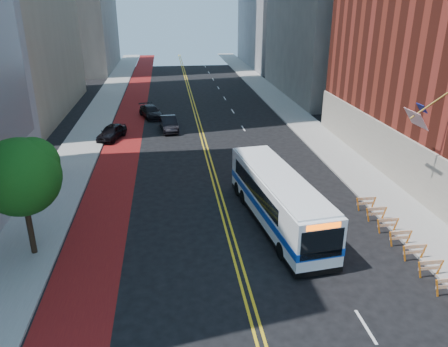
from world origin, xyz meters
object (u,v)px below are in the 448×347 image
Objects in this scene: street_tree at (21,174)px; car_b at (169,124)px; transit_bus at (277,198)px; car_a at (112,132)px; car_c at (151,112)px.

street_tree reaches higher than car_b.
transit_bus is 23.47m from car_a.
car_b reaches higher than car_a.
car_a is at bearing 84.89° from street_tree.
car_b is (7.79, 24.17, -4.13)m from street_tree.
transit_bus is 29.58m from car_c.
transit_bus reaches higher than car_a.
car_c is at bearing 79.28° from street_tree.
street_tree reaches higher than car_a.
street_tree is 14.87m from transit_bus.
car_b reaches higher than car_c.
transit_bus is 23.28m from car_b.
car_b is at bearing 72.13° from street_tree.
car_b is at bearing -88.37° from car_c.
transit_bus is (14.41, 1.87, -3.15)m from street_tree.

